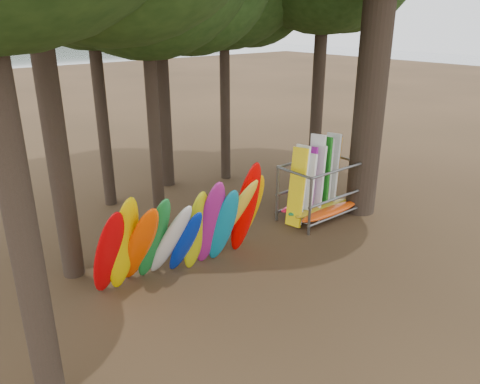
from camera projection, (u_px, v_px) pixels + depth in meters
ground at (276, 246)px, 14.46m from camera, size 120.00×120.00×0.00m
kayak_row at (189, 231)px, 12.43m from camera, size 5.22×2.25×3.21m
storage_rack at (318, 192)px, 16.18m from camera, size 2.78×1.58×2.92m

